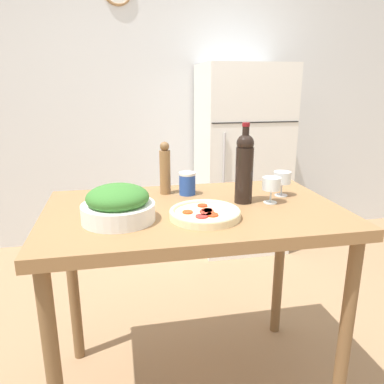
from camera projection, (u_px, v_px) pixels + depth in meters
name	position (u px, v px, depth m)	size (l,w,h in m)	color
ground_plane	(194.00, 384.00, 1.88)	(14.00, 14.00, 0.00)	#9E7A56
wall_back	(149.00, 101.00, 3.38)	(6.40, 0.08, 2.60)	silver
refrigerator	(241.00, 159.00, 3.32)	(0.73, 0.66, 1.62)	white
prep_counter	(194.00, 232.00, 1.65)	(1.27, 0.78, 0.94)	olive
wine_bottle	(244.00, 167.00, 1.65)	(0.08, 0.08, 0.36)	black
wine_glass_near	(271.00, 185.00, 1.66)	(0.08, 0.08, 0.12)	silver
wine_glass_far	(282.00, 179.00, 1.77)	(0.08, 0.08, 0.12)	silver
pepper_mill	(165.00, 169.00, 1.79)	(0.05, 0.05, 0.25)	olive
salad_bowl	(118.00, 205.00, 1.45)	(0.29, 0.29, 0.14)	white
homemade_pizza	(205.00, 213.00, 1.49)	(0.29, 0.29, 0.04)	beige
salt_canister	(187.00, 183.00, 1.80)	(0.08, 0.08, 0.11)	#284CA3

